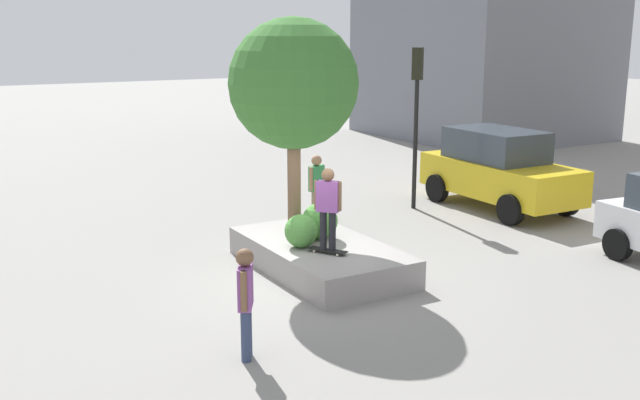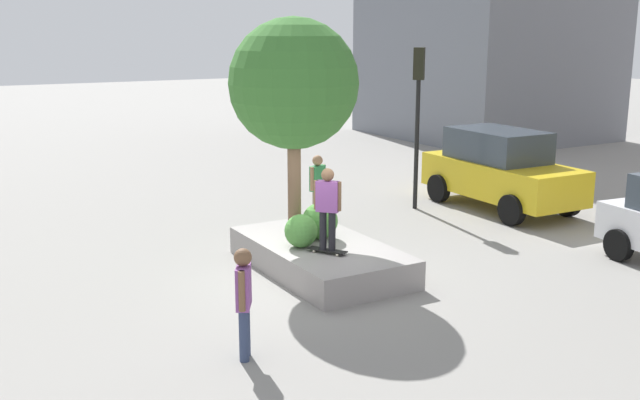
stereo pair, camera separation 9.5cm
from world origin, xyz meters
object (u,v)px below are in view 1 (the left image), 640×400
object	(u,v)px
plaza_tree	(293,84)
bystander_watching	(246,296)
traffic_light_median	(417,100)
taxi_cab	(499,169)
passerby_with_bag	(317,183)
planter_ledge	(320,256)
skateboarder	(328,203)
skateboard	(328,250)

from	to	relation	value
plaza_tree	bystander_watching	bearing A→B (deg)	-37.10
plaza_tree	traffic_light_median	bearing A→B (deg)	116.85
taxi_cab	passerby_with_bag	world-z (taller)	taxi_cab
planter_ledge	skateboarder	size ratio (longest dim) A/B	2.57
planter_ledge	bystander_watching	distance (m)	4.39
planter_ledge	taxi_cab	xyz separation A→B (m)	(-2.22, 7.01, 0.81)
skateboarder	bystander_watching	size ratio (longest dim) A/B	0.94
passerby_with_bag	bystander_watching	world-z (taller)	passerby_with_bag
skateboarder	bystander_watching	bearing A→B (deg)	-50.17
taxi_cab	passerby_with_bag	size ratio (longest dim) A/B	2.72
plaza_tree	traffic_light_median	world-z (taller)	plaza_tree
plaza_tree	passerby_with_bag	distance (m)	4.41
passerby_with_bag	bystander_watching	distance (m)	8.22
skateboarder	traffic_light_median	size ratio (longest dim) A/B	0.37
skateboarder	bystander_watching	world-z (taller)	skateboarder
skateboarder	bystander_watching	xyz separation A→B (m)	(2.36, -2.83, -0.59)
bystander_watching	skateboard	bearing A→B (deg)	129.83
passerby_with_bag	skateboarder	bearing A→B (deg)	-27.43
plaza_tree	taxi_cab	distance (m)	7.81
planter_ledge	plaza_tree	bearing A→B (deg)	-165.96
plaza_tree	passerby_with_bag	xyz separation A→B (m)	(-2.72, 2.11, -2.75)
skateboarder	traffic_light_median	xyz separation A→B (m)	(-4.07, 5.23, 1.41)
skateboarder	passerby_with_bag	xyz separation A→B (m)	(-4.16, 2.16, -0.58)
planter_ledge	bystander_watching	size ratio (longest dim) A/B	2.40
plaza_tree	traffic_light_median	xyz separation A→B (m)	(-2.62, 5.18, -0.76)
traffic_light_median	passerby_with_bag	world-z (taller)	traffic_light_median
taxi_cab	bystander_watching	distance (m)	11.38
traffic_light_median	passerby_with_bag	distance (m)	3.66
bystander_watching	traffic_light_median	bearing A→B (deg)	128.58
plaza_tree	passerby_with_bag	size ratio (longest dim) A/B	2.61
bystander_watching	plaza_tree	bearing A→B (deg)	142.90
taxi_cab	passerby_with_bag	distance (m)	5.24
skateboarder	taxi_cab	size ratio (longest dim) A/B	0.34
taxi_cab	bystander_watching	world-z (taller)	taxi_cab
plaza_tree	passerby_with_bag	world-z (taller)	plaza_tree
skateboard	passerby_with_bag	xyz separation A→B (m)	(-4.16, 2.16, 0.36)
traffic_light_median	skateboard	bearing A→B (deg)	-52.11
taxi_cab	traffic_light_median	size ratio (longest dim) A/B	1.08
skateboard	skateboarder	size ratio (longest dim) A/B	0.49
traffic_light_median	passerby_with_bag	size ratio (longest dim) A/B	2.53
skateboard	skateboarder	xyz separation A→B (m)	(0.00, 0.00, 0.95)
plaza_tree	traffic_light_median	distance (m)	5.86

